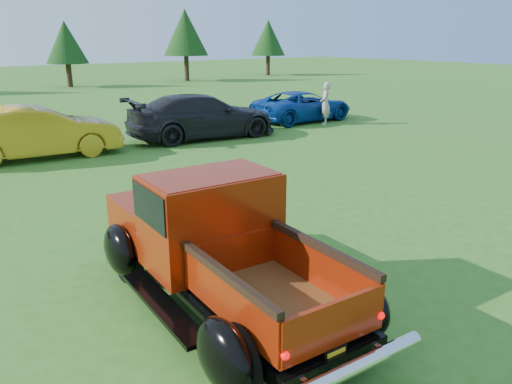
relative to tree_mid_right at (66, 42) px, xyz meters
The scene contains 9 objects.
ground 30.74m from the tree_mid_right, 101.31° to the right, with size 120.00×120.00×0.00m, color #32651C.
tree_mid_right is the anchor object (origin of this frame).
tree_east 9.04m from the tree_mid_right, ahead, with size 3.46×3.46×5.40m.
tree_far_east 18.01m from the tree_mid_right, ahead, with size 3.07×3.07×4.80m.
pickup_truck 31.87m from the tree_mid_right, 104.51° to the right, with size 2.41×4.69×1.70m.
show_car_yellow 22.45m from the tree_mid_right, 109.86° to the right, with size 1.57×4.51×1.48m, color #B78718.
show_car_grey 21.51m from the tree_mid_right, 96.14° to the right, with size 2.09×5.13×1.49m, color black.
show_car_blue 21.00m from the tree_mid_right, 82.03° to the right, with size 2.03×4.40×1.22m, color navy.
spectator 22.17m from the tree_mid_right, 82.19° to the right, with size 0.60×0.40×1.66m, color #A39F8D.
Camera 1 is at (-5.14, -5.91, 3.33)m, focal length 35.00 mm.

